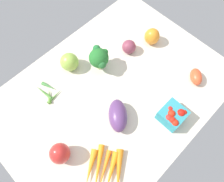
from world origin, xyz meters
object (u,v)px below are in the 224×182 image
heirloom_tomato_green (69,62)px  carrot_bunch (106,169)px  okra_pile (49,92)px  red_onion_near_basket (129,47)px  bell_pepper_red (60,153)px  eggplant (118,115)px  bell_pepper_orange (152,36)px  berry_basket (173,115)px  broccoli_head (99,58)px  roma_tomato (196,77)px

heirloom_tomato_green → carrot_bunch: bearing=-114.6°
okra_pile → red_onion_near_basket: red_onion_near_basket is taller
bell_pepper_red → red_onion_near_basket: (54.96, 15.80, -1.73)cm
eggplant → red_onion_near_basket: size_ratio=2.09×
bell_pepper_red → bell_pepper_orange: 67.92cm
red_onion_near_basket → bell_pepper_orange: (11.95, -4.13, 0.88)cm
okra_pile → carrot_bunch: carrot_bunch is taller
okra_pile → berry_basket: (29.22, -46.06, 3.16)cm
broccoli_head → roma_tomato: broccoli_head is taller
heirloom_tomato_green → eggplant: bearing=-94.4°
carrot_bunch → heirloom_tomato_green: (20.60, 44.90, 2.85)cm
broccoli_head → eggplant: bearing=-117.3°
okra_pile → roma_tomato: roma_tomato is taller
berry_basket → bell_pepper_orange: size_ratio=1.14×
broccoli_head → heirloom_tomato_green: bearing=134.5°
broccoli_head → bell_pepper_orange: (28.25, -7.42, -3.34)cm
broccoli_head → carrot_bunch: 46.74cm
roma_tomato → carrot_bunch: bearing=-47.4°
heirloom_tomato_green → bell_pepper_orange: bearing=-24.5°
red_onion_near_basket → bell_pepper_red: bearing=-164.0°
okra_pile → red_onion_near_basket: 43.03cm
roma_tomato → bell_pepper_orange: bearing=-140.7°
red_onion_near_basket → bell_pepper_orange: bell_pepper_orange is taller
broccoli_head → okra_pile: 27.20cm
berry_basket → bell_pepper_orange: bell_pepper_orange is taller
bell_pepper_red → roma_tomato: size_ratio=1.21×
bell_pepper_orange → heirloom_tomato_green: bearing=155.5°
bell_pepper_orange → berry_basket: bearing=-127.3°
okra_pile → heirloom_tomato_green: heirloom_tomato_green is taller
eggplant → red_onion_near_basket: eggplant is taller
bell_pepper_orange → bell_pepper_red: bearing=-170.1°
roma_tomato → broccoli_head: bearing=-100.4°
heirloom_tomato_green → bell_pepper_orange: same height
okra_pile → bell_pepper_orange: size_ratio=1.36×
bell_pepper_red → eggplant: (26.40, -4.68, -1.26)cm
berry_basket → carrot_bunch: berry_basket is taller
berry_basket → roma_tomato: bearing=9.9°
roma_tomato → heirloom_tomato_green: bearing=-98.4°
bell_pepper_red → berry_basket: 47.09cm
broccoli_head → bell_pepper_orange: size_ratio=1.43×
roma_tomato → bell_pepper_orange: (1.99, 28.28, 1.68)cm
berry_basket → heirloom_tomato_green: heirloom_tomato_green is taller
berry_basket → carrot_bunch: (-33.97, 4.61, -2.52)cm
broccoli_head → eggplant: 27.01cm
eggplant → berry_basket: (15.94, -15.89, 0.07)cm
roma_tomato → bell_pepper_orange: bell_pepper_orange is taller
okra_pile → roma_tomato: (51.80, -42.11, 1.82)cm
eggplant → heirloom_tomato_green: heirloom_tomato_green is taller
berry_basket → bell_pepper_orange: (24.57, 32.24, 0.34)cm
eggplant → bell_pepper_orange: bearing=-27.0°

